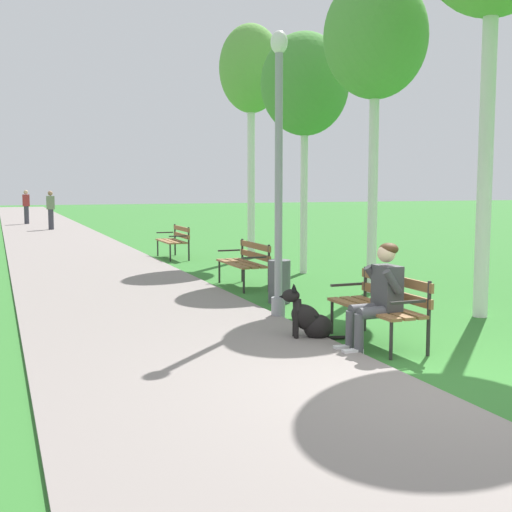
% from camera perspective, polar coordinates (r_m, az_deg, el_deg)
% --- Properties ---
extents(ground_plane, '(120.00, 120.00, 0.00)m').
position_cam_1_polar(ground_plane, '(6.76, 16.10, -10.58)').
color(ground_plane, '#33752D').
extents(paved_path, '(3.53, 60.00, 0.04)m').
position_cam_1_polar(paved_path, '(29.25, -17.40, 2.14)').
color(paved_path, gray).
rests_on(paved_path, ground).
extents(park_bench_near, '(0.55, 1.50, 0.85)m').
position_cam_1_polar(park_bench_near, '(8.17, 10.69, -3.88)').
color(park_bench_near, olive).
rests_on(park_bench_near, ground).
extents(park_bench_mid, '(0.55, 1.50, 0.85)m').
position_cam_1_polar(park_bench_mid, '(12.47, -0.86, -0.33)').
color(park_bench_mid, olive).
rests_on(park_bench_mid, ground).
extents(park_bench_far, '(0.55, 1.50, 0.85)m').
position_cam_1_polar(park_bench_far, '(17.47, -6.95, 1.48)').
color(park_bench_far, olive).
rests_on(park_bench_far, ground).
extents(person_seated_on_near_bench, '(0.74, 0.49, 1.25)m').
position_cam_1_polar(person_seated_on_near_bench, '(7.81, 10.46, -3.08)').
color(person_seated_on_near_bench, '#4C4C51').
rests_on(person_seated_on_near_bench, ground).
extents(dog_black, '(0.82, 0.40, 0.71)m').
position_cam_1_polar(dog_black, '(8.28, 4.61, -5.43)').
color(dog_black, black).
rests_on(dog_black, ground).
extents(lamp_post_near, '(0.24, 0.24, 4.03)m').
position_cam_1_polar(lamp_post_near, '(9.47, 1.95, 7.17)').
color(lamp_post_near, gray).
rests_on(lamp_post_near, ground).
extents(birch_tree_third, '(1.81, 1.76, 5.51)m').
position_cam_1_polar(birch_tree_third, '(12.22, 10.19, 17.80)').
color(birch_tree_third, silver).
rests_on(birch_tree_third, ground).
extents(birch_tree_fourth, '(1.89, 1.74, 5.10)m').
position_cam_1_polar(birch_tree_fourth, '(14.54, 4.20, 14.36)').
color(birch_tree_fourth, silver).
rests_on(birch_tree_fourth, ground).
extents(birch_tree_fifth, '(1.64, 1.43, 5.94)m').
position_cam_1_polar(birch_tree_fifth, '(17.49, -0.42, 15.48)').
color(birch_tree_fifth, silver).
rests_on(birch_tree_fifth, ground).
extents(litter_bin, '(0.36, 0.36, 0.70)m').
position_cam_1_polar(litter_bin, '(10.82, 2.01, -2.19)').
color(litter_bin, '#515156').
rests_on(litter_bin, ground).
extents(pedestrian_distant, '(0.32, 0.22, 1.65)m').
position_cam_1_polar(pedestrian_distant, '(29.14, -17.14, 3.75)').
color(pedestrian_distant, '#383842').
rests_on(pedestrian_distant, ground).
extents(pedestrian_further_distant, '(0.32, 0.22, 1.65)m').
position_cam_1_polar(pedestrian_further_distant, '(33.67, -19.05, 3.98)').
color(pedestrian_further_distant, '#383842').
rests_on(pedestrian_further_distant, ground).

